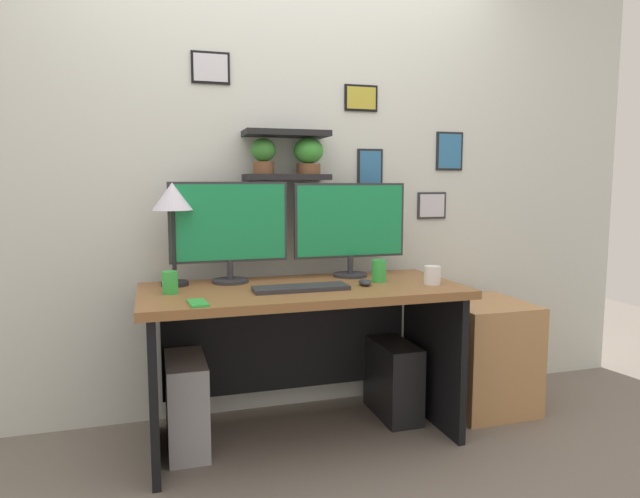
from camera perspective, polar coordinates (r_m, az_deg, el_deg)
ground_plane at (r=2.90m, az=-1.69°, el=-18.60°), size 8.00×8.00×0.00m
back_wall_assembly at (r=3.04m, az=-3.91°, el=8.84°), size 4.40×0.24×2.70m
desk at (r=2.76m, az=-2.03°, el=-8.04°), size 1.51×0.68×0.75m
monitor_left at (r=2.78m, az=-9.26°, el=2.20°), size 0.58×0.18×0.50m
monitor_right at (r=2.93m, az=3.09°, el=2.46°), size 0.60×0.18×0.49m
keyboard at (r=2.57m, az=-1.96°, el=-3.99°), size 0.44×0.14×0.02m
computer_mouse at (r=2.69m, az=4.60°, el=-3.43°), size 0.06×0.09×0.03m
desk_lamp at (r=2.74m, az=-14.80°, el=4.50°), size 0.19×0.19×0.49m
cell_phone at (r=2.33m, az=-12.35°, el=-5.40°), size 0.08×0.15×0.01m
coffee_mug at (r=2.77m, az=11.37°, el=-2.64°), size 0.08×0.08×0.09m
pen_cup at (r=2.58m, az=-15.04°, el=-3.31°), size 0.07×0.07×0.10m
water_cup at (r=2.80m, az=6.03°, el=-2.23°), size 0.07×0.07×0.11m
drawer_cabinet at (r=3.27m, az=16.31°, el=-10.28°), size 0.44×0.50×0.59m
computer_tower_left at (r=2.78m, az=-13.45°, el=-15.07°), size 0.18×0.40×0.43m
computer_tower_right at (r=3.09m, az=7.43°, el=-12.98°), size 0.18×0.40×0.40m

